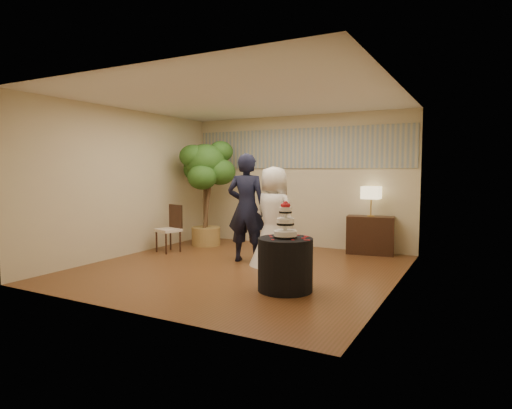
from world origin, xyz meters
The scene contains 15 objects.
floor centered at (0.00, 0.00, 0.00)m, with size 5.00×5.00×0.00m, color brown.
ceiling centered at (0.00, 0.00, 2.80)m, with size 5.00×5.00×0.00m, color white.
wall_back centered at (0.00, 2.50, 1.40)m, with size 5.00×0.06×2.80m, color beige.
wall_front centered at (0.00, -2.50, 1.40)m, with size 5.00×0.06×2.80m, color beige.
wall_left centered at (-2.50, 0.00, 1.40)m, with size 0.06×5.00×2.80m, color beige.
wall_right centered at (2.50, 0.00, 1.40)m, with size 0.06×5.00×2.80m, color beige.
mural_border centered at (0.00, 2.48, 2.10)m, with size 4.90×0.02×0.85m, color #9DA194.
groom centered at (-0.17, 0.54, 0.97)m, with size 0.71×0.46×1.94m, color black.
bride centered at (0.38, 0.53, 0.85)m, with size 0.85×0.85×1.70m, color white.
cake_table centered at (1.20, -0.82, 0.36)m, with size 0.75×0.75×0.72m, color black.
wedding_cake centered at (1.20, -0.82, 0.98)m, with size 0.32×0.32×0.51m, color white, non-canonical shape.
console centered at (1.63, 2.28, 0.37)m, with size 0.89×0.40×0.74m, color black.
table_lamp centered at (1.63, 2.28, 1.03)m, with size 0.34×0.34×0.58m, color beige, non-canonical shape.
ficus_tree centered at (-1.77, 1.57, 1.16)m, with size 1.10×1.10×2.32m, color #2A561B, non-canonical shape.
side_chair centered at (-1.99, 0.57, 0.47)m, with size 0.43×0.45×0.94m, color black, non-canonical shape.
Camera 1 is at (3.56, -6.07, 1.65)m, focal length 30.00 mm.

